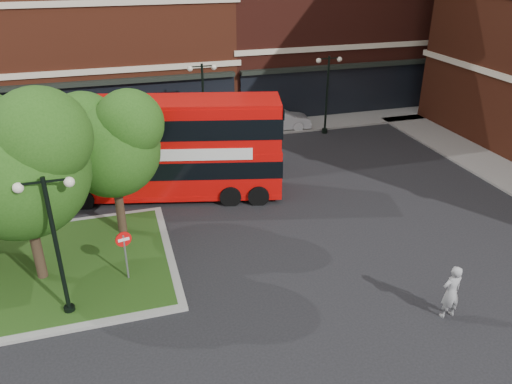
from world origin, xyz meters
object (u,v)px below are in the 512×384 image
object	(u,v)px
bus	(164,142)
woman	(451,292)
car_white	(278,120)
car_silver	(99,142)

from	to	relation	value
bus	woman	bearing A→B (deg)	-43.09
car_white	woman	bearing A→B (deg)	-176.27
bus	woman	distance (m)	14.09
bus	woman	size ratio (longest dim) A/B	5.80
car_white	car_silver	bearing A→B (deg)	102.29
bus	car_silver	size ratio (longest dim) A/B	2.43
car_silver	woman	bearing A→B (deg)	-149.42
woman	car_white	size ratio (longest dim) A/B	0.46
woman	bus	bearing A→B (deg)	-60.72
car_silver	car_white	bearing A→B (deg)	-83.68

